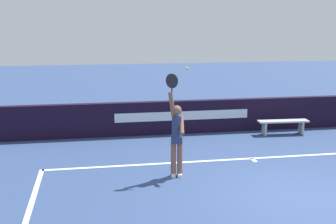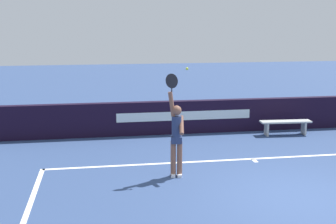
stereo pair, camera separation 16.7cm
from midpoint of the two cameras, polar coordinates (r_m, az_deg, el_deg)
ground_plane at (r=9.67m, az=16.02°, el=-10.54°), size 60.00×60.00×0.00m
court_lines at (r=9.60m, az=16.27°, el=-10.73°), size 11.00×5.61×0.00m
back_wall at (r=14.57m, az=6.40°, el=-0.46°), size 14.36×0.27×1.08m
tennis_player at (r=10.16m, az=0.65°, el=-2.96°), size 0.47×0.47×2.46m
tennis_ball at (r=10.02m, az=2.03°, el=5.67°), size 0.07×0.07×0.07m
courtside_bench_near at (r=14.59m, az=14.49°, el=-1.47°), size 1.66×0.45×0.46m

